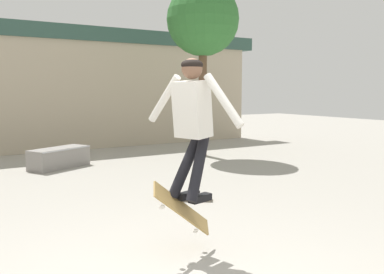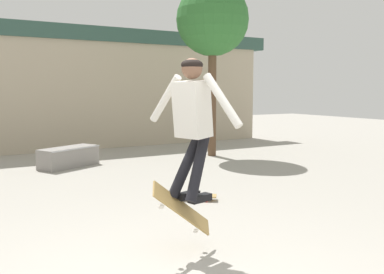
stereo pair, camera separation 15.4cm
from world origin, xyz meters
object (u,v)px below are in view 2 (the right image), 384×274
(tree_right, at_px, (213,21))
(skateboard_resting, at_px, (191,196))
(skateboard_flipping, at_px, (182,209))
(skater, at_px, (192,116))
(skate_ledge, at_px, (69,157))

(tree_right, height_order, skateboard_resting, tree_right)
(skateboard_flipping, height_order, skateboard_resting, skateboard_flipping)
(tree_right, relative_size, skateboard_flipping, 5.79)
(tree_right, xyz_separation_m, skateboard_resting, (-2.71, -3.64, -3.35))
(tree_right, bearing_deg, skateboard_resting, -126.69)
(skater, distance_m, skateboard_flipping, 0.95)
(tree_right, relative_size, skateboard_resting, 5.69)
(tree_right, bearing_deg, skater, -124.32)
(skate_ledge, xyz_separation_m, skateboard_flipping, (-0.26, -5.73, 0.27))
(skater, xyz_separation_m, skateboard_resting, (1.08, 1.91, -1.37))
(skate_ledge, bearing_deg, skateboard_flipping, -119.48)
(skateboard_flipping, distance_m, skateboard_resting, 2.25)
(skater, bearing_deg, skateboard_resting, 45.89)
(tree_right, bearing_deg, skateboard_flipping, -125.18)
(skater, xyz_separation_m, skateboard_flipping, (-0.10, 0.04, -0.95))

